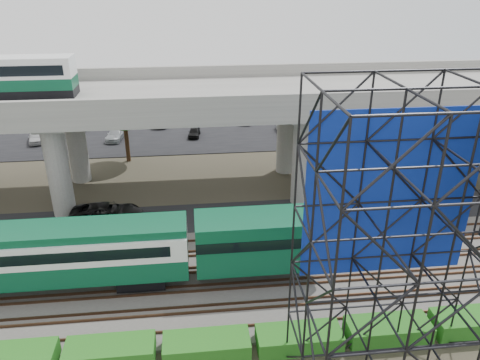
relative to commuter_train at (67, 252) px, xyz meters
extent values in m
plane|color=#474233|center=(7.22, -2.00, -2.88)|extent=(140.00, 140.00, 0.00)
cube|color=slate|center=(7.22, 0.00, -2.78)|extent=(90.00, 12.00, 0.20)
cube|color=black|center=(7.22, 8.50, -2.84)|extent=(90.00, 5.00, 0.08)
cube|color=black|center=(7.22, 32.00, -2.84)|extent=(90.00, 18.00, 0.08)
cube|color=#42586D|center=(7.22, 54.00, -2.87)|extent=(140.00, 40.00, 0.03)
cube|color=#472D1E|center=(7.22, -4.72, -2.60)|extent=(90.00, 0.08, 0.16)
cube|color=#472D1E|center=(7.22, -3.28, -2.60)|extent=(90.00, 0.08, 0.16)
cube|color=#472D1E|center=(7.22, -2.72, -2.60)|extent=(90.00, 0.08, 0.16)
cube|color=#472D1E|center=(7.22, -1.28, -2.60)|extent=(90.00, 0.08, 0.16)
cube|color=#472D1E|center=(7.22, -0.72, -2.60)|extent=(90.00, 0.08, 0.16)
cube|color=#472D1E|center=(7.22, 0.72, -2.60)|extent=(90.00, 0.08, 0.16)
cube|color=#472D1E|center=(7.22, 1.28, -2.60)|extent=(90.00, 0.08, 0.16)
cube|color=#472D1E|center=(7.22, 2.72, -2.60)|extent=(90.00, 0.08, 0.16)
cube|color=#472D1E|center=(7.22, 3.28, -2.60)|extent=(90.00, 0.08, 0.16)
cube|color=#472D1E|center=(7.22, 4.72, -2.60)|extent=(90.00, 0.08, 0.16)
cube|color=black|center=(4.38, 0.00, -2.07)|extent=(3.00, 2.20, 0.90)
cube|color=#0A492D|center=(-2.12, 0.00, -0.92)|extent=(19.00, 3.00, 1.40)
cube|color=silver|center=(-2.12, 0.00, 0.53)|extent=(19.00, 3.00, 1.50)
cube|color=#0A492D|center=(-2.12, 0.00, 1.53)|extent=(19.00, 2.60, 0.50)
cube|color=black|center=(-1.12, 0.00, 0.58)|extent=(15.00, 3.06, 0.70)
cube|color=#0A492D|center=(11.88, 0.00, 0.08)|extent=(8.00, 3.00, 3.40)
cube|color=#9E9B93|center=(7.22, 14.00, 5.72)|extent=(80.00, 12.00, 1.20)
cube|color=#9E9B93|center=(7.22, 8.25, 6.87)|extent=(80.00, 0.50, 1.10)
cube|color=#9E9B93|center=(7.22, 19.75, 6.87)|extent=(80.00, 0.50, 1.10)
cylinder|color=#9E9B93|center=(-2.78, 10.50, 1.12)|extent=(1.80, 1.80, 8.00)
cylinder|color=#9E9B93|center=(-2.78, 17.50, 1.12)|extent=(1.80, 1.80, 8.00)
cube|color=#9E9B93|center=(-2.78, 14.00, 4.82)|extent=(2.40, 9.00, 0.60)
cylinder|color=#9E9B93|center=(17.22, 10.50, 1.12)|extent=(1.80, 1.80, 8.00)
cylinder|color=#9E9B93|center=(17.22, 17.50, 1.12)|extent=(1.80, 1.80, 8.00)
cube|color=#9E9B93|center=(17.22, 14.00, 4.82)|extent=(2.40, 9.00, 0.60)
cylinder|color=#9E9B93|center=(35.22, 17.50, 1.12)|extent=(1.80, 1.80, 8.00)
cube|color=black|center=(-7.27, 14.00, 6.67)|extent=(12.00, 2.50, 0.70)
cube|color=#0D2895|center=(16.90, -6.95, 6.42)|extent=(8.10, 0.08, 8.25)
cube|color=#166018|center=(3.22, -6.30, -2.31)|extent=(4.60, 1.80, 1.15)
cube|color=#166018|center=(8.22, -6.30, -2.37)|extent=(4.60, 1.80, 1.03)
cube|color=#166018|center=(13.22, -6.30, -2.38)|extent=(4.60, 1.80, 1.01)
cube|color=#166018|center=(18.22, -6.30, -2.32)|extent=(4.60, 1.80, 1.12)
cube|color=#166018|center=(23.22, -6.30, -2.28)|extent=(4.60, 1.80, 1.20)
cylinder|color=#382314|center=(21.22, 10.50, -0.48)|extent=(0.44, 0.44, 4.80)
ellipsoid|color=#166018|center=(21.22, 10.50, 2.72)|extent=(4.94, 4.94, 4.18)
cylinder|color=#382314|center=(1.22, 22.00, -0.48)|extent=(0.44, 0.44, 4.80)
ellipsoid|color=#166018|center=(1.22, 22.00, 2.72)|extent=(4.94, 4.94, 4.18)
imported|color=black|center=(0.92, 8.63, -2.01)|extent=(5.73, 2.74, 1.58)
imported|color=silver|center=(-10.16, 29.00, -2.15)|extent=(2.43, 4.10, 1.31)
imported|color=gray|center=(-5.77, 34.00, -2.18)|extent=(1.74, 3.90, 1.24)
imported|color=#989C9F|center=(-0.97, 29.00, -2.18)|extent=(2.35, 4.51, 1.25)
imported|color=silver|center=(3.98, 34.00, -2.17)|extent=(2.31, 4.65, 1.27)
imported|color=black|center=(8.36, 29.00, -2.25)|extent=(1.69, 3.35, 1.10)
imported|color=#ACB0B4|center=(15.16, 34.00, -2.17)|extent=(1.54, 3.90, 1.26)
imported|color=silver|center=(19.65, 29.00, -2.14)|extent=(2.02, 4.61, 1.32)
imported|color=silver|center=(26.13, 34.00, -2.21)|extent=(2.53, 4.50, 1.19)
camera|label=1|loc=(7.89, -25.27, 15.95)|focal=35.00mm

